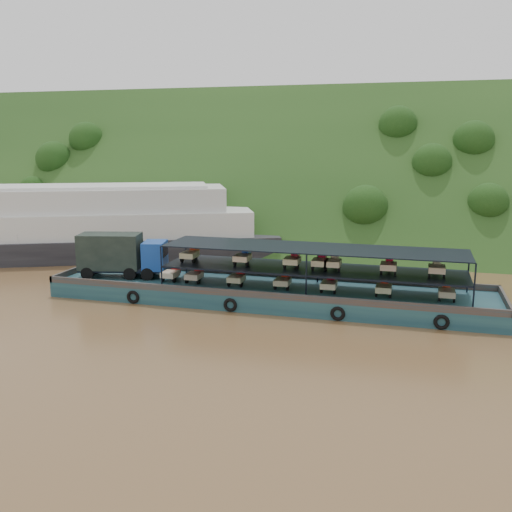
# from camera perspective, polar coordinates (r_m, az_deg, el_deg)

# --- Properties ---
(ground) EXTENTS (160.00, 160.00, 0.00)m
(ground) POSITION_cam_1_polar(r_m,az_deg,el_deg) (44.44, 1.44, -4.93)
(ground) COLOR brown
(ground) RESTS_ON ground
(hillside) EXTENTS (140.00, 39.60, 39.60)m
(hillside) POSITION_cam_1_polar(r_m,az_deg,el_deg) (79.02, 7.93, 2.25)
(hillside) COLOR #1B3814
(hillside) RESTS_ON ground
(cargo_barge) EXTENTS (35.00, 7.18, 4.88)m
(cargo_barge) POSITION_cam_1_polar(r_m,az_deg,el_deg) (45.46, -0.51, -2.95)
(cargo_barge) COLOR #123040
(cargo_barge) RESTS_ON ground
(passenger_ferry) EXTENTS (39.08, 24.76, 7.81)m
(passenger_ferry) POSITION_cam_1_polar(r_m,az_deg,el_deg) (64.87, -15.26, 2.96)
(passenger_ferry) COLOR black
(passenger_ferry) RESTS_ON ground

